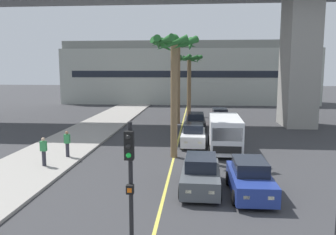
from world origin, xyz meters
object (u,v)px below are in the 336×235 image
object	(u,v)px
delivery_van	(225,133)
palm_tree_far_median	(178,60)
pedestrian_far_along	(44,151)
car_queue_fourth	(250,179)
palm_tree_mid_median	(189,68)
traffic_light_median_near	(130,177)
car_queue_fifth	(201,174)
pedestrian_near_crosswalk	(67,143)
car_queue_third	(193,135)
traffic_light_median_far	(173,104)
car_queue_front	(196,122)
palm_tree_near_median	(174,61)
car_queue_second	(220,117)

from	to	relation	value
delivery_van	palm_tree_far_median	size ratio (longest dim) A/B	0.61
palm_tree_far_median	pedestrian_far_along	bearing A→B (deg)	-111.95
car_queue_fourth	palm_tree_mid_median	distance (m)	25.90
delivery_van	palm_tree_mid_median	distance (m)	18.04
delivery_van	traffic_light_median_near	world-z (taller)	traffic_light_median_near
car_queue_fifth	delivery_van	size ratio (longest dim) A/B	0.78
pedestrian_near_crosswalk	car_queue_third	bearing A→B (deg)	30.65
car_queue_fourth	traffic_light_median_far	bearing A→B (deg)	108.61
car_queue_fifth	delivery_van	distance (m)	7.71
car_queue_third	palm_tree_mid_median	xyz separation A→B (m)	(-0.68, 15.45, 4.94)
car_queue_third	car_queue_front	bearing A→B (deg)	88.68
palm_tree_near_median	pedestrian_near_crosswalk	bearing A→B (deg)	-171.38
traffic_light_median_far	palm_tree_far_median	distance (m)	7.53
palm_tree_mid_median	pedestrian_far_along	size ratio (longest dim) A/B	4.46
palm_tree_near_median	palm_tree_far_median	bearing A→B (deg)	92.06
palm_tree_mid_median	palm_tree_far_median	size ratio (longest dim) A/B	0.84
car_queue_fifth	palm_tree_mid_median	xyz separation A→B (m)	(-1.11, 24.78, 4.94)
car_queue_fourth	traffic_light_median_far	distance (m)	13.88
car_queue_fifth	palm_tree_mid_median	bearing A→B (deg)	92.57
palm_tree_near_median	delivery_van	bearing A→B (deg)	28.14
car_queue_fifth	pedestrian_far_along	bearing A→B (deg)	163.02
car_queue_second	car_queue_third	bearing A→B (deg)	-104.64
delivery_van	palm_tree_far_median	bearing A→B (deg)	108.15
car_queue_fifth	pedestrian_far_along	xyz separation A→B (m)	(-8.75, 2.67, 0.28)
car_queue_second	car_queue_fourth	size ratio (longest dim) A/B	1.00
car_queue_front	traffic_light_median_near	world-z (taller)	traffic_light_median_near
palm_tree_mid_median	pedestrian_near_crosswalk	distance (m)	21.76
delivery_van	palm_tree_near_median	xyz separation A→B (m)	(-3.33, -1.78, 4.76)
car_queue_front	traffic_light_median_far	bearing A→B (deg)	-123.09
car_queue_second	pedestrian_far_along	xyz separation A→B (m)	(-10.89, -16.47, 0.28)
traffic_light_median_near	palm_tree_mid_median	size ratio (longest dim) A/B	0.58
palm_tree_near_median	car_queue_third	bearing A→B (deg)	71.43
car_queue_third	car_queue_fifth	size ratio (longest dim) A/B	0.99
traffic_light_median_far	pedestrian_near_crosswalk	size ratio (longest dim) A/B	2.59
traffic_light_median_near	palm_tree_far_median	distance (m)	26.10
traffic_light_median_near	pedestrian_far_along	world-z (taller)	traffic_light_median_near
car_queue_front	palm_tree_near_median	world-z (taller)	palm_tree_near_median
delivery_van	palm_tree_mid_median	bearing A→B (deg)	99.21
palm_tree_mid_median	pedestrian_far_along	bearing A→B (deg)	-109.06
traffic_light_median_near	palm_tree_near_median	world-z (taller)	palm_tree_near_median
traffic_light_median_near	pedestrian_far_along	distance (m)	11.70
car_queue_third	traffic_light_median_far	size ratio (longest dim) A/B	0.98
palm_tree_far_median	car_queue_fifth	bearing A→B (deg)	-83.68
car_queue_third	pedestrian_near_crosswalk	world-z (taller)	pedestrian_near_crosswalk
car_queue_fifth	palm_tree_far_median	xyz separation A→B (m)	(-2.12, 19.12, 5.73)
delivery_van	car_queue_fifth	bearing A→B (deg)	-102.71
palm_tree_near_median	traffic_light_median_far	bearing A→B (deg)	94.66
palm_tree_mid_median	car_queue_second	bearing A→B (deg)	-60.06
palm_tree_mid_median	palm_tree_far_median	world-z (taller)	palm_tree_far_median
palm_tree_far_median	pedestrian_far_along	size ratio (longest dim) A/B	5.31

